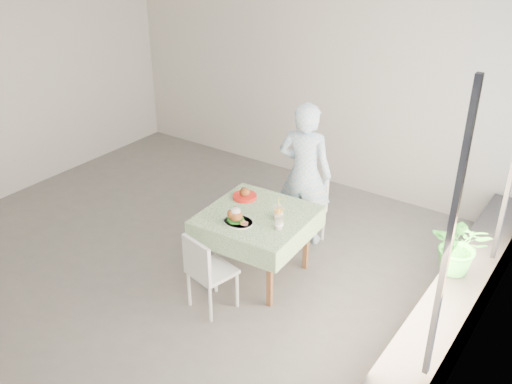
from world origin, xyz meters
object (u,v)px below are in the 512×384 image
Objects in this scene: chair_far at (305,222)px; juice_cup_orange at (278,213)px; potted_plant at (460,245)px; main_dish at (237,218)px; diner at (305,174)px; cafe_table at (257,238)px; chair_near at (212,285)px.

chair_far is 2.75× the size of juice_cup_orange.
main_dish is at bearing -158.39° from potted_plant.
juice_cup_orange is 0.50× the size of potted_plant.
main_dish is (-0.08, -1.16, -0.05)m from diner.
potted_plant is at bearing 15.36° from cafe_table.
chair_near is 0.70m from main_dish.
diner reaches higher than chair_far.
main_dish is at bearing 91.93° from chair_near.
diner reaches higher than main_dish.
chair_far is 0.96× the size of chair_near.
chair_near is at bearing -94.21° from cafe_table.
cafe_table is 1.99m from potted_plant.
cafe_table is at bearing 85.79° from chair_near.
diner is at bearing 152.80° from chair_far.
potted_plant is (1.83, -0.37, 0.54)m from chair_far.
main_dish is (-0.01, 0.44, 0.54)m from chair_near.
diner is (0.07, 1.61, 0.59)m from chair_near.
diner is 5.40× the size of main_dish.
chair_far is at bearing 168.68° from potted_plant.
main_dish is (-0.13, -1.14, 0.55)m from chair_far.
cafe_table is 1.39× the size of chair_far.
chair_far is 1.94m from potted_plant.
juice_cup_orange is at bearing 91.32° from diner.
chair_near is at bearing 75.31° from diner.
chair_far is at bearing 140.57° from diner.
chair_far is 0.47× the size of diner.
diner is 2.95× the size of potted_plant.
chair_near is at bearing -147.90° from potted_plant.
cafe_table is 0.42m from juice_cup_orange.
chair_near is 2.35m from potted_plant.
chair_far is 1.03m from juice_cup_orange.
cafe_table is at bearing -169.97° from juice_cup_orange.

